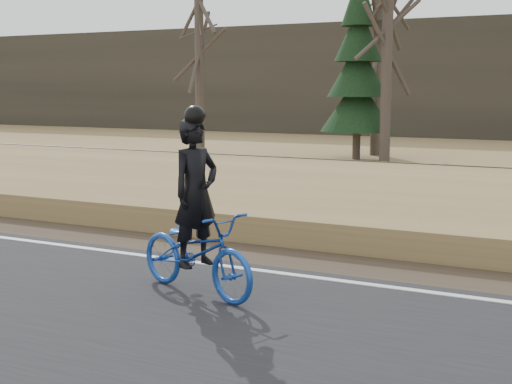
% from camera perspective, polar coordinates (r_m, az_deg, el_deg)
% --- Properties ---
extents(ground, '(120.00, 120.00, 0.00)m').
position_cam_1_polar(ground, '(8.81, 16.28, -8.80)').
color(ground, '#997C4D').
rests_on(ground, ground).
extents(road, '(120.00, 6.00, 0.06)m').
position_cam_1_polar(road, '(6.50, 12.08, -14.65)').
color(road, black).
rests_on(road, ground).
extents(edge_line, '(120.00, 0.12, 0.01)m').
position_cam_1_polar(edge_line, '(8.98, 16.53, -8.05)').
color(edge_line, silver).
rests_on(edge_line, road).
extents(shoulder, '(120.00, 1.60, 0.04)m').
position_cam_1_polar(shoulder, '(9.95, 17.57, -6.77)').
color(shoulder, '#473A2B').
rests_on(shoulder, ground).
extents(embankment, '(120.00, 5.00, 0.44)m').
position_cam_1_polar(embankment, '(12.81, 19.79, -2.62)').
color(embankment, '#997C4D').
rests_on(embankment, ground).
extents(cyclist, '(2.07, 1.25, 2.28)m').
position_cam_1_polar(cyclist, '(8.64, -4.81, -3.48)').
color(cyclist, '#17419F').
rests_on(cyclist, road).
extents(bare_tree_far_left, '(0.36, 0.36, 7.75)m').
position_cam_1_polar(bare_tree_far_left, '(28.08, -4.56, 11.04)').
color(bare_tree_far_left, '#4B4037').
rests_on(bare_tree_far_left, ground).
extents(bare_tree_left, '(0.36, 0.36, 7.82)m').
position_cam_1_polar(bare_tree_left, '(27.40, 9.65, 11.09)').
color(bare_tree_left, '#4B4037').
rests_on(bare_tree_left, ground).
extents(bare_tree_near_left, '(0.36, 0.36, 7.04)m').
position_cam_1_polar(bare_tree_near_left, '(24.49, 10.43, 10.49)').
color(bare_tree_near_left, '#4B4037').
rests_on(bare_tree_near_left, ground).
extents(conifer, '(2.60, 2.60, 6.63)m').
position_cam_1_polar(conifer, '(25.73, 8.15, 9.59)').
color(conifer, '#4B4037').
rests_on(conifer, ground).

